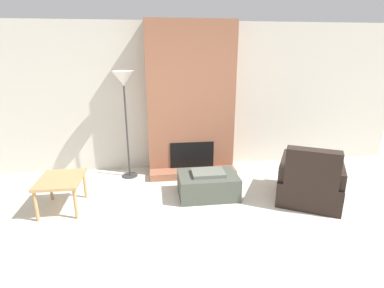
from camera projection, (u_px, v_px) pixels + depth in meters
The scene contains 7 objects.
ground_plane at pixel (226, 272), 3.00m from camera, with size 24.00×24.00×0.00m, color beige.
wall_back at pixel (189, 98), 5.43m from camera, with size 8.07×0.06×2.60m, color beige.
fireplace at pixel (191, 102), 5.21m from camera, with size 1.50×0.71×2.60m.
ottoman at pixel (208, 184), 4.53m from camera, with size 0.88×0.62×0.40m.
armchair at pixel (310, 183), 4.36m from camera, with size 1.22×1.26×0.88m.
side_table at pixel (61, 182), 4.09m from camera, with size 0.57×0.67×0.46m.
floor_lamp_left at pixel (124, 85), 4.81m from camera, with size 0.36×0.36×1.81m.
Camera 1 is at (-0.66, -2.41, 2.12)m, focal length 28.00 mm.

